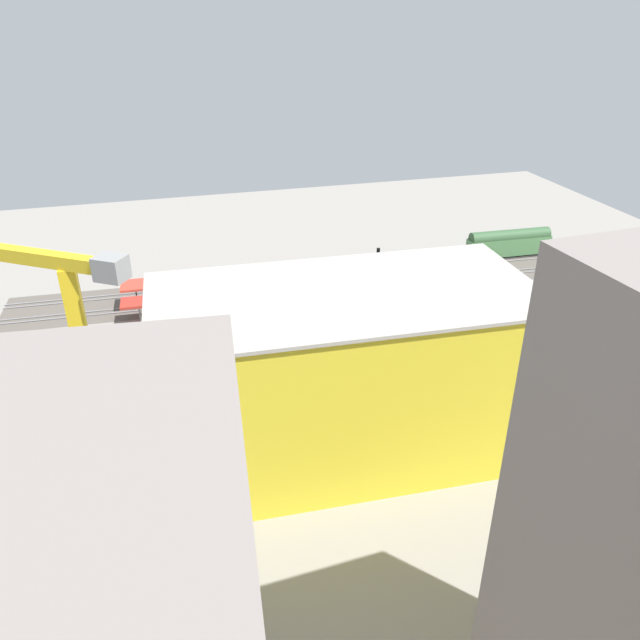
% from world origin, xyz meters
% --- Properties ---
extents(ground_plane, '(178.48, 178.48, 0.00)m').
position_xyz_m(ground_plane, '(0.00, 0.00, 0.00)').
color(ground_plane, gray).
rests_on(ground_plane, ground).
extents(rail_bed, '(112.06, 19.06, 0.01)m').
position_xyz_m(rail_bed, '(0.00, -21.62, 0.00)').
color(rail_bed, '#5B544C').
rests_on(rail_bed, ground).
extents(street_asphalt, '(111.83, 13.79, 0.01)m').
position_xyz_m(street_asphalt, '(0.00, 4.96, 0.00)').
color(street_asphalt, '#2D2D33').
rests_on(street_asphalt, ground).
extents(track_rails, '(111.45, 12.64, 0.12)m').
position_xyz_m(track_rails, '(0.00, -21.62, 0.18)').
color(track_rails, '#9E9EA8').
rests_on(track_rails, ground).
extents(platform_canopy_near, '(57.29, 6.67, 4.18)m').
position_xyz_m(platform_canopy_near, '(6.47, -13.26, 3.93)').
color(platform_canopy_near, '#A82D23').
rests_on(platform_canopy_near, ground).
extents(platform_canopy_far, '(48.87, 6.96, 4.57)m').
position_xyz_m(platform_canopy_far, '(10.66, -19.79, 4.33)').
color(platform_canopy_far, '#C63D2D').
rests_on(platform_canopy_far, ground).
extents(locomotive, '(15.97, 3.16, 4.84)m').
position_xyz_m(locomotive, '(-21.02, -24.76, 1.71)').
color(locomotive, black).
rests_on(locomotive, ground).
extents(passenger_coach, '(18.46, 3.66, 6.02)m').
position_xyz_m(passenger_coach, '(-43.80, -24.77, 3.18)').
color(passenger_coach, black).
rests_on(passenger_coach, ground).
extents(freight_coach_far, '(17.73, 3.80, 5.91)m').
position_xyz_m(freight_coach_far, '(16.77, -18.48, 3.09)').
color(freight_coach_far, black).
rests_on(freight_coach_far, ground).
extents(parked_car_0, '(4.28, 2.17, 1.67)m').
position_xyz_m(parked_car_0, '(-20.37, 8.76, 0.73)').
color(parked_car_0, black).
rests_on(parked_car_0, ground).
extents(parked_car_1, '(4.47, 1.80, 1.81)m').
position_xyz_m(parked_car_1, '(-14.21, 8.31, 0.81)').
color(parked_car_1, black).
rests_on(parked_car_1, ground).
extents(parked_car_2, '(4.31, 2.22, 1.72)m').
position_xyz_m(parked_car_2, '(-7.88, 8.43, 0.77)').
color(parked_car_2, black).
rests_on(parked_car_2, ground).
extents(parked_car_3, '(4.86, 2.15, 1.69)m').
position_xyz_m(parked_car_3, '(-1.47, 8.30, 0.74)').
color(parked_car_3, black).
rests_on(parked_car_3, ground).
extents(parked_car_4, '(4.71, 1.98, 1.85)m').
position_xyz_m(parked_car_4, '(4.44, 8.90, 0.82)').
color(parked_car_4, black).
rests_on(parked_car_4, ground).
extents(construction_building, '(42.83, 21.98, 20.34)m').
position_xyz_m(construction_building, '(8.95, 25.55, 10.17)').
color(construction_building, yellow).
rests_on(construction_building, ground).
extents(construction_roof_slab, '(43.45, 22.61, 0.40)m').
position_xyz_m(construction_roof_slab, '(8.95, 25.55, 20.54)').
color(construction_roof_slab, '#ADA89E').
rests_on(construction_roof_slab, construction_building).
extents(tower_crane, '(22.28, 15.82, 30.44)m').
position_xyz_m(tower_crane, '(37.19, 30.20, 18.16)').
color(tower_crane, gray).
rests_on(tower_crane, ground).
extents(box_truck_0, '(8.52, 3.02, 3.44)m').
position_xyz_m(box_truck_0, '(8.88, 9.03, 1.70)').
color(box_truck_0, black).
rests_on(box_truck_0, ground).
extents(box_truck_1, '(9.45, 2.83, 3.14)m').
position_xyz_m(box_truck_1, '(6.03, 10.28, 1.56)').
color(box_truck_1, black).
rests_on(box_truck_1, ground).
extents(street_tree_0, '(4.41, 4.41, 6.36)m').
position_xyz_m(street_tree_0, '(13.06, -0.29, 4.12)').
color(street_tree_0, brown).
rests_on(street_tree_0, ground).
extents(street_tree_1, '(6.11, 6.11, 7.84)m').
position_xyz_m(street_tree_1, '(-28.11, 0.72, 4.77)').
color(street_tree_1, brown).
rests_on(street_tree_1, ground).
extents(street_tree_2, '(4.33, 4.33, 6.36)m').
position_xyz_m(street_tree_2, '(-29.38, -0.98, 4.17)').
color(street_tree_2, brown).
rests_on(street_tree_2, ground).
extents(street_tree_3, '(5.99, 5.99, 9.05)m').
position_xyz_m(street_tree_3, '(27.18, -0.39, 6.04)').
color(street_tree_3, brown).
rests_on(street_tree_3, ground).
extents(traffic_light, '(0.50, 0.36, 7.38)m').
position_xyz_m(traffic_light, '(15.22, 0.03, 4.82)').
color(traffic_light, '#333333').
rests_on(traffic_light, ground).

